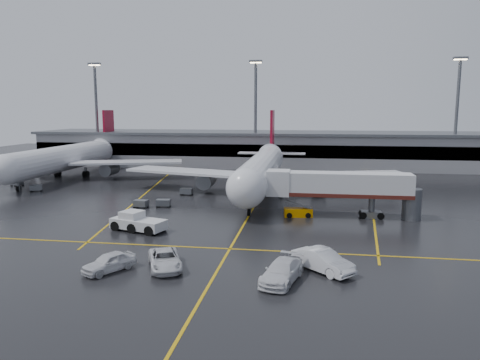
# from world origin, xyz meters

# --- Properties ---
(ground) EXTENTS (220.00, 220.00, 0.00)m
(ground) POSITION_xyz_m (0.00, 0.00, 0.00)
(ground) COLOR black
(ground) RESTS_ON ground
(apron_line_centre) EXTENTS (0.25, 90.00, 0.02)m
(apron_line_centre) POSITION_xyz_m (0.00, 0.00, 0.01)
(apron_line_centre) COLOR gold
(apron_line_centre) RESTS_ON ground
(apron_line_stop) EXTENTS (60.00, 0.25, 0.02)m
(apron_line_stop) POSITION_xyz_m (0.00, -22.00, 0.01)
(apron_line_stop) COLOR gold
(apron_line_stop) RESTS_ON ground
(apron_line_left) EXTENTS (9.99, 69.35, 0.02)m
(apron_line_left) POSITION_xyz_m (-20.00, 10.00, 0.01)
(apron_line_left) COLOR gold
(apron_line_left) RESTS_ON ground
(apron_line_right) EXTENTS (7.57, 69.64, 0.02)m
(apron_line_right) POSITION_xyz_m (18.00, 10.00, 0.01)
(apron_line_right) COLOR gold
(apron_line_right) RESTS_ON ground
(terminal) EXTENTS (122.00, 19.00, 8.60)m
(terminal) POSITION_xyz_m (0.00, 47.93, 4.32)
(terminal) COLOR gray
(terminal) RESTS_ON ground
(light_mast_left) EXTENTS (3.00, 1.20, 25.45)m
(light_mast_left) POSITION_xyz_m (-45.00, 42.00, 14.47)
(light_mast_left) COLOR #595B60
(light_mast_left) RESTS_ON ground
(light_mast_mid) EXTENTS (3.00, 1.20, 25.45)m
(light_mast_mid) POSITION_xyz_m (-5.00, 42.00, 14.47)
(light_mast_mid) COLOR #595B60
(light_mast_mid) RESTS_ON ground
(light_mast_right) EXTENTS (3.00, 1.20, 25.45)m
(light_mast_right) POSITION_xyz_m (40.00, 42.00, 14.47)
(light_mast_right) COLOR #595B60
(light_mast_right) RESTS_ON ground
(main_airliner) EXTENTS (48.80, 45.60, 14.10)m
(main_airliner) POSITION_xyz_m (0.00, 9.70, 4.21)
(main_airliner) COLOR silver
(main_airliner) RESTS_ON ground
(second_airliner) EXTENTS (48.80, 45.60, 14.10)m
(second_airliner) POSITION_xyz_m (-42.00, 21.70, 4.21)
(second_airliner) COLOR silver
(second_airliner) RESTS_ON ground
(jet_bridge) EXTENTS (19.90, 3.40, 6.05)m
(jet_bridge) POSITION_xyz_m (11.87, -6.00, 3.93)
(jet_bridge) COLOR silver
(jet_bridge) RESTS_ON ground
(pushback_tractor) EXTENTS (7.06, 4.52, 2.35)m
(pushback_tractor) POSITION_xyz_m (-11.96, -16.58, 0.93)
(pushback_tractor) COLOR silver
(pushback_tractor) RESTS_ON ground
(belt_loader) EXTENTS (3.87, 2.15, 2.34)m
(belt_loader) POSITION_xyz_m (6.52, -6.64, 0.58)
(belt_loader) COLOR #D27E00
(belt_loader) RESTS_ON ground
(service_van_a) EXTENTS (4.72, 6.38, 1.61)m
(service_van_a) POSITION_xyz_m (-4.73, -28.49, 0.81)
(service_van_a) COLOR silver
(service_van_a) RESTS_ON ground
(service_van_b) EXTENTS (3.91, 6.45, 1.75)m
(service_van_b) POSITION_xyz_m (5.77, -30.09, 0.87)
(service_van_b) COLOR silver
(service_van_b) RESTS_ON ground
(service_van_c) EXTENTS (5.74, 5.57, 1.96)m
(service_van_c) POSITION_xyz_m (9.16, -27.15, 0.98)
(service_van_c) COLOR silver
(service_van_c) RESTS_ON ground
(service_van_d) EXTENTS (4.23, 5.18, 1.66)m
(service_van_d) POSITION_xyz_m (-9.33, -29.96, 0.83)
(service_van_d) COLOR silver
(service_van_d) RESTS_ON ground
(baggage_cart_a) EXTENTS (2.15, 1.55, 1.12)m
(baggage_cart_a) POSITION_xyz_m (-13.08, -3.52, 0.63)
(baggage_cart_a) COLOR #595B60
(baggage_cart_a) RESTS_ON ground
(baggage_cart_b) EXTENTS (2.15, 1.54, 1.12)m
(baggage_cart_b) POSITION_xyz_m (-16.16, -4.42, 0.63)
(baggage_cart_b) COLOR #595B60
(baggage_cart_b) RESTS_ON ground
(baggage_cart_c) EXTENTS (2.01, 1.31, 1.12)m
(baggage_cart_c) POSITION_xyz_m (-12.25, 6.16, 0.63)
(baggage_cart_c) COLOR #595B60
(baggage_cart_c) RESTS_ON ground
(baggage_cart_d) EXTENTS (2.05, 1.38, 1.12)m
(baggage_cart_d) POSITION_xyz_m (-45.84, 10.14, 0.63)
(baggage_cart_d) COLOR #595B60
(baggage_cart_d) RESTS_ON ground
(baggage_cart_e) EXTENTS (2.38, 2.11, 1.12)m
(baggage_cart_e) POSITION_xyz_m (-39.07, 5.60, 0.63)
(baggage_cart_e) COLOR #595B60
(baggage_cart_e) RESTS_ON ground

